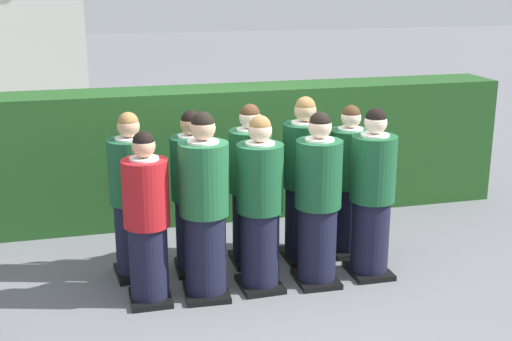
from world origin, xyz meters
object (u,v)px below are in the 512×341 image
(student_in_red_blazer, at_px, (147,223))
(student_rear_row_4, at_px, (348,184))
(student_rear_row_1, at_px, (193,196))
(student_rear_row_3, at_px, (304,183))
(student_front_row_1, at_px, (205,211))
(student_rear_row_2, at_px, (250,189))
(student_rear_row_0, at_px, (132,200))
(student_front_row_4, at_px, (372,197))
(student_front_row_3, at_px, (318,204))
(student_front_row_2, at_px, (260,208))

(student_in_red_blazer, xyz_separation_m, student_rear_row_4, (2.11, 0.60, 0.01))
(student_rear_row_1, relative_size, student_rear_row_3, 0.95)
(student_front_row_1, height_order, student_rear_row_1, student_front_row_1)
(student_rear_row_2, bearing_deg, student_in_red_blazer, -150.37)
(student_rear_row_0, xyz_separation_m, student_rear_row_2, (1.16, 0.02, 0.01))
(student_front_row_1, height_order, student_rear_row_3, student_front_row_1)
(student_front_row_4, bearing_deg, student_front_row_3, -175.49)
(student_rear_row_2, xyz_separation_m, student_rear_row_3, (0.54, -0.04, 0.03))
(student_rear_row_4, bearing_deg, student_rear_row_3, -176.87)
(student_rear_row_3, bearing_deg, student_rear_row_2, 175.96)
(student_in_red_blazer, distance_m, student_rear_row_2, 1.24)
(student_rear_row_1, bearing_deg, student_rear_row_0, 177.25)
(student_in_red_blazer, relative_size, student_rear_row_3, 0.93)
(student_front_row_3, bearing_deg, student_rear_row_3, 84.21)
(student_in_red_blazer, xyz_separation_m, student_front_row_4, (2.12, 0.04, 0.04))
(student_rear_row_2, distance_m, student_rear_row_3, 0.55)
(student_rear_row_1, distance_m, student_rear_row_2, 0.58)
(student_front_row_2, xyz_separation_m, student_rear_row_4, (1.10, 0.58, -0.03))
(student_rear_row_0, distance_m, student_rear_row_1, 0.58)
(student_front_row_3, bearing_deg, student_front_row_2, 176.89)
(student_front_row_3, bearing_deg, student_in_red_blazer, 179.70)
(student_in_red_blazer, height_order, student_front_row_1, student_front_row_1)
(student_front_row_1, relative_size, student_rear_row_4, 1.08)
(student_rear_row_1, distance_m, student_rear_row_3, 1.12)
(student_in_red_blazer, height_order, student_front_row_4, student_front_row_4)
(student_front_row_1, relative_size, student_front_row_3, 1.03)
(student_in_red_blazer, bearing_deg, student_rear_row_4, 15.90)
(student_rear_row_2, relative_size, student_rear_row_3, 0.97)
(student_rear_row_3, xyz_separation_m, student_rear_row_4, (0.49, 0.03, -0.05))
(student_front_row_4, bearing_deg, student_rear_row_4, 90.62)
(student_front_row_4, xyz_separation_m, student_rear_row_3, (-0.50, 0.54, 0.02))
(student_front_row_4, relative_size, student_rear_row_2, 1.01)
(student_in_red_blazer, bearing_deg, student_rear_row_2, 29.63)
(student_front_row_2, relative_size, student_rear_row_0, 1.01)
(student_in_red_blazer, bearing_deg, student_front_row_3, -0.30)
(student_in_red_blazer, xyz_separation_m, student_front_row_3, (1.56, -0.01, 0.04))
(student_front_row_4, distance_m, student_rear_row_2, 1.19)
(student_front_row_4, distance_m, student_rear_row_3, 0.73)
(student_front_row_1, bearing_deg, student_rear_row_0, 133.99)
(student_front_row_2, bearing_deg, student_rear_row_3, 42.54)
(student_rear_row_0, bearing_deg, student_rear_row_1, -2.75)
(student_rear_row_0, xyz_separation_m, student_rear_row_3, (1.70, -0.01, 0.03))
(student_front_row_1, distance_m, student_rear_row_0, 0.84)
(student_rear_row_3, distance_m, student_rear_row_4, 0.50)
(student_front_row_1, xyz_separation_m, student_front_row_2, (0.51, 0.03, -0.03))
(student_rear_row_0, bearing_deg, student_front_row_1, -46.01)
(student_rear_row_0, distance_m, student_rear_row_4, 2.19)
(student_front_row_1, bearing_deg, student_front_row_3, 0.21)
(student_rear_row_0, bearing_deg, student_rear_row_2, 1.18)
(student_front_row_2, bearing_deg, student_rear_row_1, 133.83)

